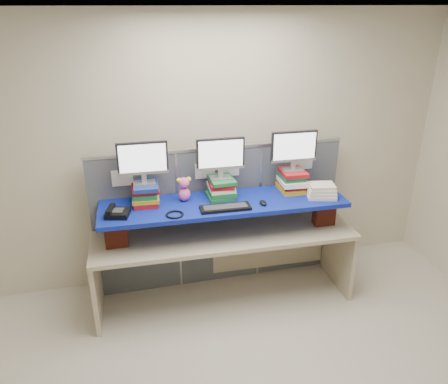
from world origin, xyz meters
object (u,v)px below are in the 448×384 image
object	(u,v)px
monitor_left	(143,160)
keyboard	(225,208)
monitor_center	(221,156)
monitor_right	(294,148)
desk	(224,246)
desk_phone	(117,213)
blue_board	(224,204)

from	to	relation	value
monitor_left	keyboard	bearing A→B (deg)	-21.72
monitor_center	monitor_right	xyz separation A→B (m)	(0.72, -0.02, 0.02)
desk	desk_phone	distance (m)	1.11
keyboard	monitor_right	bearing A→B (deg)	21.30
keyboard	monitor_left	bearing A→B (deg)	158.83
monitor_left	keyboard	size ratio (longest dim) A/B	0.97
monitor_left	desk_phone	xyz separation A→B (m)	(-0.27, -0.20, -0.40)
monitor_left	monitor_right	world-z (taller)	monitor_right
monitor_center	keyboard	size ratio (longest dim) A/B	0.97
desk	blue_board	bearing A→B (deg)	1.86
monitor_center	desk_phone	distance (m)	1.07
monitor_right	monitor_left	bearing A→B (deg)	180.00
blue_board	monitor_center	distance (m)	0.45
desk_phone	monitor_right	bearing A→B (deg)	19.92
blue_board	keyboard	xyz separation A→B (m)	(-0.03, -0.16, 0.04)
monitor_left	monitor_center	bearing A→B (deg)	-0.00
monitor_left	keyboard	distance (m)	0.86
blue_board	keyboard	size ratio (longest dim) A/B	4.98
monitor_right	keyboard	world-z (taller)	monitor_right
monitor_center	monitor_left	bearing A→B (deg)	180.00
blue_board	monitor_center	size ratio (longest dim) A/B	5.11
desk	desk_phone	world-z (taller)	desk_phone
desk	desk_phone	bearing A→B (deg)	-174.77
blue_board	keyboard	bearing A→B (deg)	-97.89
monitor_right	keyboard	bearing A→B (deg)	-159.24
desk	monitor_center	distance (m)	0.90
desk	keyboard	xyz separation A→B (m)	(-0.03, -0.16, 0.49)
desk_phone	blue_board	bearing A→B (deg)	18.16
monitor_left	monitor_center	xyz separation A→B (m)	(0.72, -0.02, -0.01)
monitor_center	desk_phone	xyz separation A→B (m)	(-0.99, -0.18, -0.39)
desk	desk_phone	size ratio (longest dim) A/B	10.79
desk_phone	desk	bearing A→B (deg)	18.16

